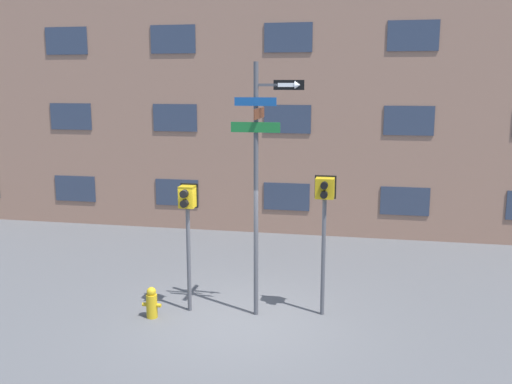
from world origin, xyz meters
name	(u,v)px	position (x,y,z in m)	size (l,w,h in m)	color
ground_plane	(238,321)	(0.00, 0.00, 0.00)	(60.00, 60.00, 0.00)	#515154
building_facade	(290,38)	(0.00, 6.84, 5.76)	(24.00, 0.63, 11.51)	#936B56
street_sign_pole	(259,169)	(0.34, 0.38, 2.90)	(1.35, 0.94, 4.88)	#4C4C51
pedestrian_signal_left	(187,213)	(-1.07, 0.32, 2.01)	(0.35, 0.40, 2.57)	#4C4C51
pedestrian_signal_right	(324,206)	(1.56, 0.64, 2.19)	(0.41, 0.40, 2.76)	#4C4C51
fire_hydrant	(152,303)	(-1.68, -0.15, 0.30)	(0.38, 0.22, 0.62)	gold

